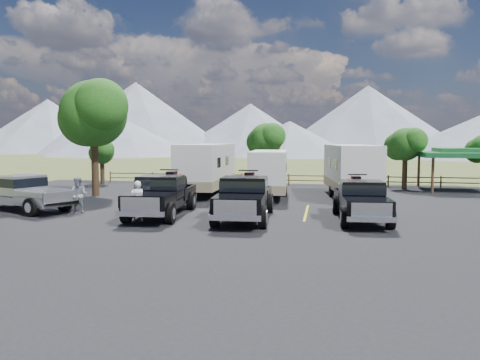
% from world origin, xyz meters
% --- Properties ---
extents(ground, '(320.00, 320.00, 0.00)m').
position_xyz_m(ground, '(0.00, 0.00, 0.00)').
color(ground, '#465925').
rests_on(ground, ground).
extents(asphalt_lot, '(44.00, 34.00, 0.04)m').
position_xyz_m(asphalt_lot, '(0.00, 3.00, 0.02)').
color(asphalt_lot, black).
rests_on(asphalt_lot, ground).
extents(stall_lines, '(12.12, 5.50, 0.01)m').
position_xyz_m(stall_lines, '(0.00, 4.00, 0.04)').
color(stall_lines, gold).
rests_on(stall_lines, asphalt_lot).
extents(tree_big_nw, '(5.54, 5.18, 7.84)m').
position_xyz_m(tree_big_nw, '(-12.55, 9.03, 5.60)').
color(tree_big_nw, black).
rests_on(tree_big_nw, ground).
extents(tree_ne_a, '(3.11, 2.92, 4.76)m').
position_xyz_m(tree_ne_a, '(8.97, 17.01, 3.48)').
color(tree_ne_a, black).
rests_on(tree_ne_a, ground).
extents(tree_north, '(3.46, 3.24, 5.25)m').
position_xyz_m(tree_north, '(-2.03, 19.02, 3.83)').
color(tree_north, black).
rests_on(tree_north, ground).
extents(tree_nw_small, '(2.59, 2.43, 3.85)m').
position_xyz_m(tree_nw_small, '(-16.02, 17.01, 2.78)').
color(tree_nw_small, black).
rests_on(tree_nw_small, ground).
extents(rail_fence, '(36.12, 0.12, 1.00)m').
position_xyz_m(rail_fence, '(2.00, 18.50, 0.61)').
color(rail_fence, brown).
rests_on(rail_fence, ground).
extents(pavilion, '(6.20, 6.20, 3.22)m').
position_xyz_m(pavilion, '(13.00, 17.00, 2.79)').
color(pavilion, brown).
rests_on(pavilion, ground).
extents(mountain_range, '(209.00, 71.00, 20.00)m').
position_xyz_m(mountain_range, '(-7.63, 105.98, 7.87)').
color(mountain_range, slate).
rests_on(mountain_range, ground).
extents(rig_left, '(2.71, 6.89, 2.26)m').
position_xyz_m(rig_left, '(-5.13, 1.79, 1.13)').
color(rig_left, black).
rests_on(rig_left, asphalt_lot).
extents(rig_center, '(2.68, 6.96, 2.29)m').
position_xyz_m(rig_center, '(-0.85, 1.51, 1.14)').
color(rig_center, black).
rests_on(rig_center, asphalt_lot).
extents(rig_right, '(2.57, 6.47, 2.12)m').
position_xyz_m(rig_right, '(4.61, 2.15, 1.06)').
color(rig_right, black).
rests_on(rig_right, asphalt_lot).
extents(trailer_left, '(2.76, 10.05, 3.50)m').
position_xyz_m(trailer_left, '(-5.17, 10.95, 1.87)').
color(trailer_left, white).
rests_on(trailer_left, asphalt_lot).
extents(trailer_center, '(2.79, 8.88, 3.07)m').
position_xyz_m(trailer_center, '(-0.71, 10.26, 1.65)').
color(trailer_center, white).
rests_on(trailer_center, asphalt_lot).
extents(trailer_right, '(3.53, 10.03, 3.47)m').
position_xyz_m(trailer_right, '(4.63, 10.80, 1.85)').
color(trailer_right, white).
rests_on(trailer_right, asphalt_lot).
extents(pickup_silver, '(6.70, 4.28, 1.92)m').
position_xyz_m(pickup_silver, '(-12.93, 1.87, 1.04)').
color(pickup_silver, '#94979C').
rests_on(pickup_silver, asphalt_lot).
extents(person_a, '(0.83, 0.76, 1.91)m').
position_xyz_m(person_a, '(-5.71, -0.05, 0.99)').
color(person_a, silver).
rests_on(person_a, asphalt_lot).
extents(person_b, '(1.02, 0.85, 1.90)m').
position_xyz_m(person_b, '(-9.65, 1.70, 0.99)').
color(person_b, gray).
rests_on(person_b, asphalt_lot).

